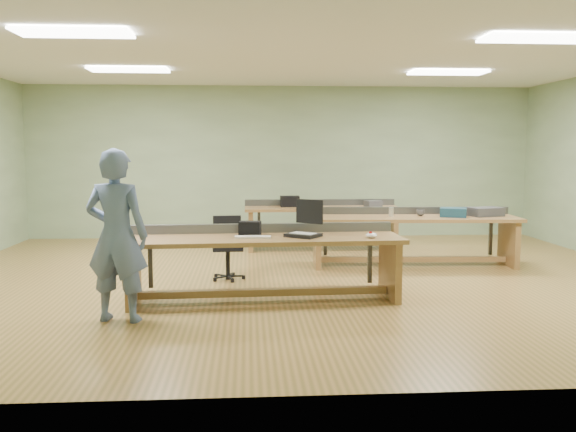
% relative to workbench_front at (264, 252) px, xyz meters
% --- Properties ---
extents(floor, '(10.00, 10.00, 0.00)m').
position_rel_workbench_front_xyz_m(floor, '(0.51, 1.19, -0.56)').
color(floor, '#A0753C').
rests_on(floor, ground).
extents(ceiling, '(10.00, 10.00, 0.00)m').
position_rel_workbench_front_xyz_m(ceiling, '(0.51, 1.19, 2.44)').
color(ceiling, silver).
rests_on(ceiling, wall_back).
extents(wall_back, '(10.00, 0.04, 3.00)m').
position_rel_workbench_front_xyz_m(wall_back, '(0.51, 5.19, 0.94)').
color(wall_back, '#96B186').
rests_on(wall_back, floor).
extents(wall_front, '(10.00, 0.04, 3.00)m').
position_rel_workbench_front_xyz_m(wall_front, '(0.51, -2.81, 0.94)').
color(wall_front, '#96B186').
rests_on(wall_front, floor).
extents(fluor_panels, '(6.20, 3.50, 0.03)m').
position_rel_workbench_front_xyz_m(fluor_panels, '(0.51, 1.19, 2.41)').
color(fluor_panels, white).
rests_on(fluor_panels, ceiling).
extents(workbench_front, '(3.21, 0.98, 0.86)m').
position_rel_workbench_front_xyz_m(workbench_front, '(0.00, 0.00, 0.00)').
color(workbench_front, olive).
rests_on(workbench_front, floor).
extents(workbench_mid, '(3.14, 0.99, 0.86)m').
position_rel_workbench_front_xyz_m(workbench_mid, '(2.31, 2.01, -0.00)').
color(workbench_mid, olive).
rests_on(workbench_mid, floor).
extents(workbench_back, '(2.70, 0.72, 0.86)m').
position_rel_workbench_front_xyz_m(workbench_back, '(1.11, 3.60, -0.01)').
color(workbench_back, olive).
rests_on(workbench_back, floor).
extents(person, '(0.71, 0.54, 1.77)m').
position_rel_workbench_front_xyz_m(person, '(-1.51, -0.77, 0.32)').
color(person, slate).
rests_on(person, floor).
extents(laptop_base, '(0.46, 0.45, 0.04)m').
position_rel_workbench_front_xyz_m(laptop_base, '(0.45, -0.05, 0.21)').
color(laptop_base, black).
rests_on(laptop_base, workbench_front).
extents(laptop_screen, '(0.30, 0.23, 0.28)m').
position_rel_workbench_front_xyz_m(laptop_screen, '(0.54, 0.06, 0.47)').
color(laptop_screen, black).
rests_on(laptop_screen, laptop_base).
extents(keyboard, '(0.42, 0.16, 0.02)m').
position_rel_workbench_front_xyz_m(keyboard, '(-0.13, -0.12, 0.20)').
color(keyboard, silver).
rests_on(keyboard, workbench_front).
extents(trackball_mouse, '(0.15, 0.17, 0.06)m').
position_rel_workbench_front_xyz_m(trackball_mouse, '(1.22, -0.19, 0.22)').
color(trackball_mouse, white).
rests_on(trackball_mouse, workbench_front).
extents(camera_bag, '(0.27, 0.20, 0.17)m').
position_rel_workbench_front_xyz_m(camera_bag, '(-0.16, 0.07, 0.27)').
color(camera_bag, black).
rests_on(camera_bag, workbench_front).
extents(task_chair, '(0.49, 0.49, 0.85)m').
position_rel_workbench_front_xyz_m(task_chair, '(-0.46, 1.20, -0.25)').
color(task_chair, black).
rests_on(task_chair, floor).
extents(parts_bin_teal, '(0.46, 0.40, 0.13)m').
position_rel_workbench_front_xyz_m(parts_bin_teal, '(2.89, 1.90, 0.25)').
color(parts_bin_teal, '#153545').
rests_on(parts_bin_teal, workbench_mid).
extents(parts_bin_grey, '(0.54, 0.42, 0.13)m').
position_rel_workbench_front_xyz_m(parts_bin_grey, '(3.41, 1.97, 0.25)').
color(parts_bin_grey, '#38383A').
rests_on(parts_bin_grey, workbench_mid).
extents(mug, '(0.15, 0.15, 0.10)m').
position_rel_workbench_front_xyz_m(mug, '(2.44, 2.06, 0.24)').
color(mug, '#38383A').
rests_on(mug, workbench_mid).
extents(drinks_can, '(0.09, 0.09, 0.13)m').
position_rel_workbench_front_xyz_m(drinks_can, '(1.97, 2.01, 0.25)').
color(drinks_can, silver).
rests_on(drinks_can, workbench_mid).
extents(storage_box_back, '(0.33, 0.24, 0.19)m').
position_rel_workbench_front_xyz_m(storage_box_back, '(0.56, 3.68, 0.28)').
color(storage_box_back, black).
rests_on(storage_box_back, workbench_back).
extents(tray_back, '(0.32, 0.28, 0.11)m').
position_rel_workbench_front_xyz_m(tray_back, '(2.02, 3.59, 0.24)').
color(tray_back, '#38383A').
rests_on(tray_back, workbench_back).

